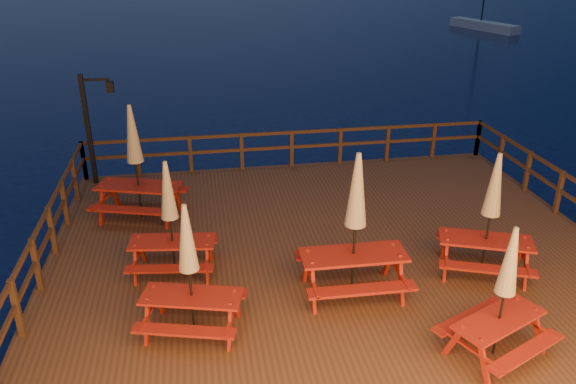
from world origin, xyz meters
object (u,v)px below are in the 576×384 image
object	(u,v)px
lamp_post	(93,120)
sailboat	(483,26)
picnic_table_0	(355,224)
picnic_table_1	(170,217)
picnic_table_2	(189,268)

from	to	relation	value
lamp_post	sailboat	bearing A→B (deg)	47.44
picnic_table_0	picnic_table_1	bearing A→B (deg)	159.74
sailboat	picnic_table_2	distance (m)	42.32
picnic_table_0	picnic_table_1	world-z (taller)	picnic_table_0
picnic_table_2	picnic_table_0	bearing A→B (deg)	27.71
sailboat	picnic_table_1	size ratio (longest dim) A/B	4.13
picnic_table_0	picnic_table_1	size ratio (longest dim) A/B	1.18
lamp_post	sailboat	distance (m)	38.32
lamp_post	sailboat	world-z (taller)	sailboat
sailboat	picnic_table_2	bearing A→B (deg)	-140.83
picnic_table_1	lamp_post	bearing A→B (deg)	119.92
lamp_post	picnic_table_2	xyz separation A→B (m)	(2.42, -6.99, -0.55)
picnic_table_2	sailboat	bearing A→B (deg)	71.54
picnic_table_0	sailboat	bearing A→B (deg)	60.32
lamp_post	picnic_table_1	world-z (taller)	lamp_post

